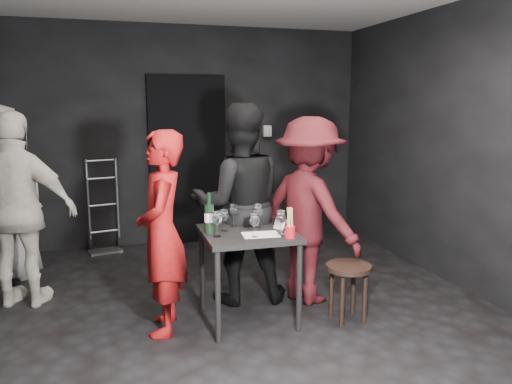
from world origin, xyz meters
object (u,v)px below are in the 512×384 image
object	(u,v)px
woman_black	(239,187)
man_maroon	(310,202)
hand_truck	(105,234)
stool	(348,275)
bystander_cream	(18,197)
tasting_table	(248,243)
breadstick_cup	(290,223)
wine_bottle	(209,217)
server_red	(162,229)

from	to	relation	value
woman_black	man_maroon	distance (m)	0.63
hand_truck	man_maroon	bearing A→B (deg)	-61.79
stool	bystander_cream	distance (m)	2.86
tasting_table	man_maroon	bearing A→B (deg)	22.58
man_maroon	breadstick_cup	bearing A→B (deg)	120.09
wine_bottle	tasting_table	bearing A→B (deg)	-7.72
stool	bystander_cream	size ratio (longest dim) A/B	0.24
woman_black	man_maroon	world-z (taller)	woman_black
stool	woman_black	world-z (taller)	woman_black
tasting_table	woman_black	xyz separation A→B (m)	(0.05, 0.46, 0.38)
stool	tasting_table	bearing A→B (deg)	163.48
stool	bystander_cream	bearing A→B (deg)	156.88
wine_bottle	breadstick_cup	size ratio (longest dim) A/B	1.29
server_red	bystander_cream	size ratio (longest dim) A/B	0.85
wine_bottle	hand_truck	bearing A→B (deg)	109.40
tasting_table	server_red	bearing A→B (deg)	179.14
breadstick_cup	bystander_cream	bearing A→B (deg)	150.78
woman_black	wine_bottle	world-z (taller)	woman_black
server_red	man_maroon	bearing A→B (deg)	110.61
hand_truck	server_red	bearing A→B (deg)	-90.89
woman_black	breadstick_cup	size ratio (longest dim) A/B	8.23
hand_truck	stool	distance (m)	3.24
hand_truck	bystander_cream	distance (m)	1.82
tasting_table	stool	distance (m)	0.86
wine_bottle	breadstick_cup	world-z (taller)	wine_bottle
man_maroon	bystander_cream	bearing A→B (deg)	51.46
hand_truck	woman_black	distance (m)	2.40
man_maroon	bystander_cream	world-z (taller)	bystander_cream
hand_truck	bystander_cream	xyz separation A→B (m)	(-0.67, -1.51, 0.76)
server_red	woman_black	bearing A→B (deg)	131.26
woman_black	breadstick_cup	world-z (taller)	woman_black
man_maroon	wine_bottle	bearing A→B (deg)	78.79
hand_truck	tasting_table	distance (m)	2.67
woman_black	man_maroon	size ratio (longest dim) A/B	1.14
hand_truck	server_red	world-z (taller)	server_red
tasting_table	server_red	xyz separation A→B (m)	(-0.68, 0.01, 0.17)
tasting_table	woman_black	bearing A→B (deg)	83.74
woman_black	wine_bottle	size ratio (longest dim) A/B	6.38
server_red	woman_black	size ratio (longest dim) A/B	0.79
tasting_table	bystander_cream	bearing A→B (deg)	154.18
hand_truck	wine_bottle	size ratio (longest dim) A/B	3.43
woman_black	bystander_cream	world-z (taller)	woman_black
tasting_table	man_maroon	distance (m)	0.74
wine_bottle	breadstick_cup	distance (m)	0.64
server_red	stool	bearing A→B (deg)	90.19
man_maroon	breadstick_cup	distance (m)	0.67
server_red	woman_black	world-z (taller)	woman_black
tasting_table	server_red	world-z (taller)	server_red
server_red	breadstick_cup	xyz separation A→B (m)	(0.93, -0.29, 0.04)
hand_truck	wine_bottle	bearing A→B (deg)	-82.25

